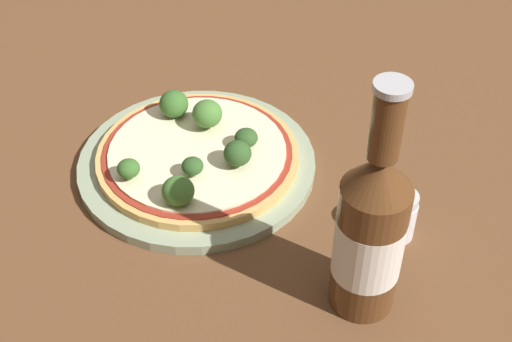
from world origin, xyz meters
name	(u,v)px	position (x,y,z in m)	size (l,w,h in m)	color
ground_plane	(206,172)	(0.00, 0.00, 0.00)	(3.00, 3.00, 0.00)	brown
plate	(197,163)	(-0.01, 0.01, 0.01)	(0.27, 0.27, 0.01)	#93A384
pizza	(198,155)	(-0.01, 0.01, 0.02)	(0.23, 0.23, 0.01)	tan
broccoli_floret_0	(174,104)	(-0.06, 0.06, 0.04)	(0.03, 0.03, 0.03)	#6B8E51
broccoli_floret_1	(246,138)	(0.04, 0.03, 0.04)	(0.03, 0.03, 0.02)	#6B8E51
broccoli_floret_2	(207,114)	(-0.01, 0.05, 0.05)	(0.03, 0.03, 0.04)	#6B8E51
broccoli_floret_3	(183,192)	(0.00, -0.08, 0.04)	(0.03, 0.03, 0.03)	#6B8E51
broccoli_floret_4	(237,153)	(0.04, -0.01, 0.04)	(0.03, 0.03, 0.03)	#6B8E51
broccoli_floret_5	(190,166)	(0.00, -0.04, 0.04)	(0.02, 0.02, 0.02)	#6B8E51
broccoli_floret_6	(129,169)	(-0.06, -0.06, 0.04)	(0.02, 0.02, 0.02)	#6B8E51
beer_bottle	(370,232)	(0.20, -0.13, 0.09)	(0.06, 0.06, 0.25)	#563319
pepper_shaker	(399,216)	(0.22, -0.03, 0.03)	(0.03, 0.03, 0.06)	silver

